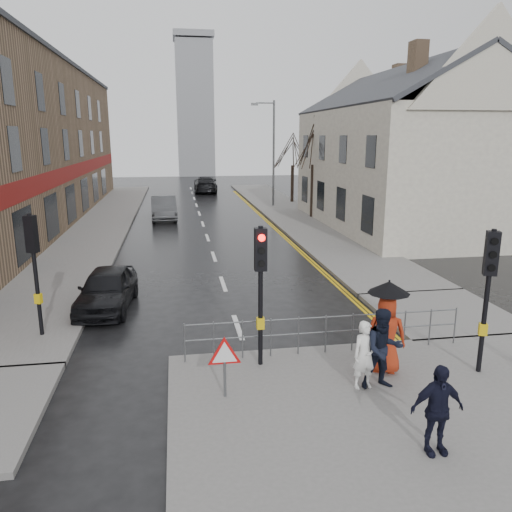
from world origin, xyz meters
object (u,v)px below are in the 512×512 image
object	(u,v)px
pedestrian_with_umbrella	(387,325)
pedestrian_d	(437,409)
pedestrian_a	(365,355)
pedestrian_b	(383,349)
car_mid	(164,208)
car_parked	(107,289)

from	to	relation	value
pedestrian_with_umbrella	pedestrian_d	xyz separation A→B (m)	(-0.39, -3.05, -0.34)
pedestrian_a	pedestrian_with_umbrella	distance (m)	1.08
pedestrian_b	car_mid	world-z (taller)	pedestrian_b
pedestrian_with_umbrella	pedestrian_d	distance (m)	3.10
pedestrian_with_umbrella	car_mid	size ratio (longest dim) A/B	0.47
pedestrian_a	car_mid	xyz separation A→B (m)	(-4.72, 24.60, -0.13)
pedestrian_with_umbrella	pedestrian_b	bearing A→B (deg)	-117.29
pedestrian_a	pedestrian_b	size ratio (longest dim) A/B	0.84
pedestrian_with_umbrella	car_mid	xyz separation A→B (m)	(-5.48, 23.94, -0.53)
pedestrian_b	car_mid	distance (m)	25.19
pedestrian_d	pedestrian_b	bearing A→B (deg)	89.56
pedestrian_d	pedestrian_a	bearing A→B (deg)	98.65
pedestrian_with_umbrella	car_mid	world-z (taller)	pedestrian_with_umbrella
pedestrian_a	car_mid	bearing A→B (deg)	95.15
pedestrian_with_umbrella	pedestrian_d	world-z (taller)	pedestrian_with_umbrella
car_parked	pedestrian_with_umbrella	bearing A→B (deg)	-35.56
pedestrian_b	pedestrian_d	size ratio (longest dim) A/B	1.10
car_mid	pedestrian_a	bearing A→B (deg)	-81.62
pedestrian_with_umbrella	pedestrian_a	bearing A→B (deg)	-139.07
pedestrian_a	pedestrian_with_umbrella	size ratio (longest dim) A/B	0.69
car_parked	car_mid	size ratio (longest dim) A/B	0.84
pedestrian_d	car_parked	world-z (taller)	pedestrian_d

